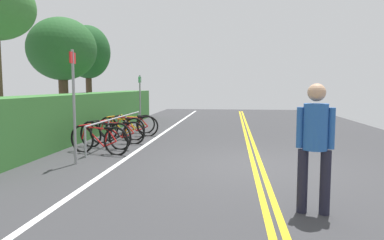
{
  "coord_description": "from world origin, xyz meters",
  "views": [
    {
      "loc": [
        -7.66,
        0.55,
        1.74
      ],
      "look_at": [
        2.46,
        1.71,
        0.75
      ],
      "focal_mm": 33.24,
      "sensor_mm": 36.0,
      "label": 1
    }
  ],
  "objects_px": {
    "bicycle_0": "(99,140)",
    "bicycle_2": "(117,132)",
    "sign_post_near": "(74,97)",
    "bicycle_1": "(105,135)",
    "bicycle_5": "(133,124)",
    "pedestrian": "(315,139)",
    "tree_extra": "(88,53)",
    "bike_rack": "(118,123)",
    "bicycle_4": "(132,126)",
    "bicycle_3": "(121,128)",
    "sign_post_far": "(140,96)",
    "tree_far_right": "(62,50)"
  },
  "relations": [
    {
      "from": "bicycle_3",
      "to": "bicycle_4",
      "type": "relative_size",
      "value": 0.96
    },
    {
      "from": "bicycle_2",
      "to": "pedestrian",
      "type": "height_order",
      "value": "pedestrian"
    },
    {
      "from": "bike_rack",
      "to": "bicycle_4",
      "type": "relative_size",
      "value": 2.82
    },
    {
      "from": "bicycle_0",
      "to": "bicycle_5",
      "type": "height_order",
      "value": "bicycle_0"
    },
    {
      "from": "bicycle_0",
      "to": "bicycle_2",
      "type": "relative_size",
      "value": 0.98
    },
    {
      "from": "bicycle_0",
      "to": "bicycle_1",
      "type": "relative_size",
      "value": 1.03
    },
    {
      "from": "pedestrian",
      "to": "sign_post_near",
      "type": "xyz_separation_m",
      "value": [
        2.56,
        4.55,
        0.47
      ]
    },
    {
      "from": "bicycle_0",
      "to": "tree_extra",
      "type": "xyz_separation_m",
      "value": [
        8.14,
        3.63,
        2.97
      ]
    },
    {
      "from": "tree_extra",
      "to": "bicycle_3",
      "type": "bearing_deg",
      "value": -148.94
    },
    {
      "from": "tree_extra",
      "to": "sign_post_far",
      "type": "bearing_deg",
      "value": -128.3
    },
    {
      "from": "bicycle_0",
      "to": "sign_post_near",
      "type": "distance_m",
      "value": 1.68
    },
    {
      "from": "bicycle_0",
      "to": "bicycle_3",
      "type": "xyz_separation_m",
      "value": [
        2.42,
        0.18,
        0.0
      ]
    },
    {
      "from": "bike_rack",
      "to": "tree_far_right",
      "type": "height_order",
      "value": "tree_far_right"
    },
    {
      "from": "bicycle_1",
      "to": "sign_post_far",
      "type": "relative_size",
      "value": 0.79
    },
    {
      "from": "bicycle_1",
      "to": "tree_far_right",
      "type": "distance_m",
      "value": 5.45
    },
    {
      "from": "sign_post_near",
      "to": "tree_extra",
      "type": "height_order",
      "value": "tree_extra"
    },
    {
      "from": "sign_post_far",
      "to": "sign_post_near",
      "type": "bearing_deg",
      "value": -177.28
    },
    {
      "from": "bicycle_5",
      "to": "pedestrian",
      "type": "xyz_separation_m",
      "value": [
        -7.7,
        -4.73,
        0.69
      ]
    },
    {
      "from": "tree_far_right",
      "to": "tree_extra",
      "type": "xyz_separation_m",
      "value": [
        3.7,
        0.52,
        0.23
      ]
    },
    {
      "from": "bicycle_1",
      "to": "bicycle_3",
      "type": "xyz_separation_m",
      "value": [
        1.64,
        0.06,
        -0.01
      ]
    },
    {
      "from": "bicycle_4",
      "to": "sign_post_far",
      "type": "relative_size",
      "value": 0.82
    },
    {
      "from": "sign_post_far",
      "to": "tree_extra",
      "type": "relative_size",
      "value": 0.46
    },
    {
      "from": "bicycle_1",
      "to": "sign_post_near",
      "type": "xyz_separation_m",
      "value": [
        -2.01,
        -0.06,
        1.13
      ]
    },
    {
      "from": "sign_post_far",
      "to": "bike_rack",
      "type": "bearing_deg",
      "value": -176.15
    },
    {
      "from": "bicycle_5",
      "to": "tree_extra",
      "type": "distance_m",
      "value": 6.19
    },
    {
      "from": "bicycle_0",
      "to": "bicycle_4",
      "type": "xyz_separation_m",
      "value": [
        3.11,
        0.02,
        -0.01
      ]
    },
    {
      "from": "pedestrian",
      "to": "sign_post_far",
      "type": "distance_m",
      "value": 10.57
    },
    {
      "from": "bicycle_4",
      "to": "sign_post_far",
      "type": "bearing_deg",
      "value": 8.39
    },
    {
      "from": "bicycle_3",
      "to": "bicycle_0",
      "type": "bearing_deg",
      "value": -175.69
    },
    {
      "from": "bicycle_1",
      "to": "bicycle_3",
      "type": "relative_size",
      "value": 1.0
    },
    {
      "from": "bicycle_0",
      "to": "bicycle_4",
      "type": "distance_m",
      "value": 3.11
    },
    {
      "from": "bicycle_2",
      "to": "sign_post_far",
      "type": "bearing_deg",
      "value": 4.69
    },
    {
      "from": "pedestrian",
      "to": "tree_extra",
      "type": "bearing_deg",
      "value": 34.23
    },
    {
      "from": "sign_post_near",
      "to": "tree_extra",
      "type": "xyz_separation_m",
      "value": [
        9.37,
        3.57,
        1.83
      ]
    },
    {
      "from": "bicycle_2",
      "to": "bicycle_3",
      "type": "height_order",
      "value": "bicycle_3"
    },
    {
      "from": "bicycle_1",
      "to": "bicycle_3",
      "type": "bearing_deg",
      "value": 2.04
    },
    {
      "from": "sign_post_far",
      "to": "tree_far_right",
      "type": "bearing_deg",
      "value": 112.62
    },
    {
      "from": "bicycle_2",
      "to": "bicycle_0",
      "type": "bearing_deg",
      "value": -177.92
    },
    {
      "from": "pedestrian",
      "to": "sign_post_far",
      "type": "xyz_separation_m",
      "value": [
        9.38,
        4.88,
        0.28
      ]
    },
    {
      "from": "bicycle_2",
      "to": "bicycle_4",
      "type": "relative_size",
      "value": 1.01
    },
    {
      "from": "bicycle_0",
      "to": "bicycle_2",
      "type": "xyz_separation_m",
      "value": [
        1.61,
        0.06,
        -0.02
      ]
    },
    {
      "from": "pedestrian",
      "to": "bicycle_5",
      "type": "bearing_deg",
      "value": 31.55
    },
    {
      "from": "bicycle_4",
      "to": "tree_far_right",
      "type": "height_order",
      "value": "tree_far_right"
    },
    {
      "from": "bicycle_1",
      "to": "tree_extra",
      "type": "height_order",
      "value": "tree_extra"
    },
    {
      "from": "bike_rack",
      "to": "tree_far_right",
      "type": "bearing_deg",
      "value": 49.99
    },
    {
      "from": "bicycle_3",
      "to": "sign_post_far",
      "type": "xyz_separation_m",
      "value": [
        3.16,
        0.2,
        0.94
      ]
    },
    {
      "from": "bicycle_3",
      "to": "bicycle_4",
      "type": "height_order",
      "value": "bicycle_3"
    },
    {
      "from": "bicycle_2",
      "to": "bike_rack",
      "type": "bearing_deg",
      "value": 13.29
    },
    {
      "from": "bicycle_3",
      "to": "tree_far_right",
      "type": "distance_m",
      "value": 4.48
    },
    {
      "from": "sign_post_far",
      "to": "pedestrian",
      "type": "bearing_deg",
      "value": -152.51
    }
  ]
}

